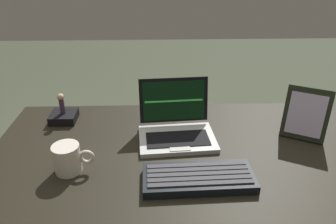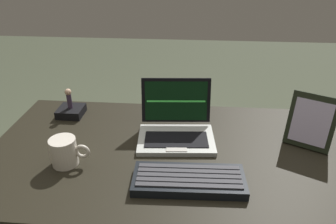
{
  "view_description": "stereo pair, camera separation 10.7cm",
  "coord_description": "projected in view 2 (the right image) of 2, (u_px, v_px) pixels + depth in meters",
  "views": [
    {
      "loc": [
        -0.13,
        -0.86,
        1.31
      ],
      "look_at": [
        -0.1,
        0.08,
        0.81
      ],
      "focal_mm": 34.31,
      "sensor_mm": 36.0,
      "label": 1
    },
    {
      "loc": [
        -0.03,
        -0.86,
        1.31
      ],
      "look_at": [
        -0.1,
        0.08,
        0.81
      ],
      "focal_mm": 34.31,
      "sensor_mm": 36.0,
      "label": 2
    }
  ],
  "objects": [
    {
      "name": "laptop_front",
      "position": [
        176.0,
        128.0,
        1.09
      ],
      "size": [
        0.27,
        0.23,
        0.18
      ],
      "color": "#B7BBB4",
      "rests_on": "desk"
    },
    {
      "name": "external_keyboard",
      "position": [
        189.0,
        180.0,
        0.89
      ],
      "size": [
        0.31,
        0.14,
        0.03
      ],
      "color": "black",
      "rests_on": "desk"
    },
    {
      "name": "desk",
      "position": [
        197.0,
        178.0,
        1.08
      ],
      "size": [
        1.36,
        0.66,
        0.71
      ],
      "color": "black",
      "rests_on": "ground"
    },
    {
      "name": "photo_frame",
      "position": [
        311.0,
        122.0,
        1.02
      ],
      "size": [
        0.15,
        0.11,
        0.18
      ],
      "color": "black",
      "rests_on": "desk"
    },
    {
      "name": "figurine",
      "position": [
        69.0,
        97.0,
        1.22
      ],
      "size": [
        0.02,
        0.02,
        0.08
      ],
      "color": "#3A2D42",
      "rests_on": "figurine_stand"
    },
    {
      "name": "figurine_stand",
      "position": [
        71.0,
        111.0,
        1.24
      ],
      "size": [
        0.09,
        0.09,
        0.03
      ],
      "primitive_type": "cube",
      "color": "black",
      "rests_on": "desk"
    },
    {
      "name": "coffee_mug",
      "position": [
        65.0,
        152.0,
        0.95
      ],
      "size": [
        0.12,
        0.08,
        0.09
      ],
      "color": "beige",
      "rests_on": "desk"
    }
  ]
}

